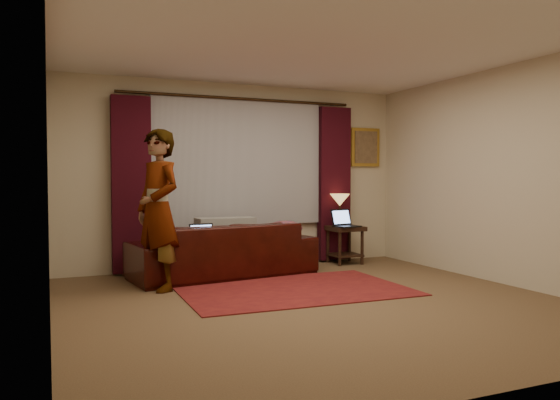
{
  "coord_description": "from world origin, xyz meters",
  "views": [
    {
      "loc": [
        -2.5,
        -4.9,
        1.27
      ],
      "look_at": [
        0.1,
        1.2,
        1.0
      ],
      "focal_mm": 35.0,
      "sensor_mm": 36.0,
      "label": 1
    }
  ],
  "objects_px": {
    "sofa": "(224,239)",
    "person": "(158,210)",
    "laptop_sofa": "(205,234)",
    "end_table": "(345,245)",
    "laptop_table": "(347,218)",
    "tiffany_lamp": "(340,210)"
  },
  "relations": [
    {
      "from": "sofa",
      "to": "person",
      "type": "xyz_separation_m",
      "value": [
        -0.94,
        -0.55,
        0.44
      ]
    },
    {
      "from": "laptop_sofa",
      "to": "sofa",
      "type": "bearing_deg",
      "value": 35.26
    },
    {
      "from": "end_table",
      "to": "person",
      "type": "relative_size",
      "value": 0.31
    },
    {
      "from": "sofa",
      "to": "laptop_sofa",
      "type": "xyz_separation_m",
      "value": [
        -0.33,
        -0.27,
        0.11
      ]
    },
    {
      "from": "person",
      "to": "laptop_table",
      "type": "bearing_deg",
      "value": 81.01
    },
    {
      "from": "laptop_table",
      "to": "person",
      "type": "relative_size",
      "value": 0.21
    },
    {
      "from": "end_table",
      "to": "tiffany_lamp",
      "type": "bearing_deg",
      "value": 130.72
    },
    {
      "from": "laptop_sofa",
      "to": "tiffany_lamp",
      "type": "distance_m",
      "value": 2.33
    },
    {
      "from": "laptop_table",
      "to": "laptop_sofa",
      "type": "bearing_deg",
      "value": 177.48
    },
    {
      "from": "sofa",
      "to": "laptop_sofa",
      "type": "bearing_deg",
      "value": 31.69
    },
    {
      "from": "laptop_sofa",
      "to": "end_table",
      "type": "distance_m",
      "value": 2.38
    },
    {
      "from": "person",
      "to": "tiffany_lamp",
      "type": "bearing_deg",
      "value": 84.85
    },
    {
      "from": "laptop_sofa",
      "to": "tiffany_lamp",
      "type": "xyz_separation_m",
      "value": [
        2.24,
        0.63,
        0.21
      ]
    },
    {
      "from": "sofa",
      "to": "laptop_table",
      "type": "height_order",
      "value": "sofa"
    },
    {
      "from": "laptop_sofa",
      "to": "person",
      "type": "relative_size",
      "value": 0.18
    },
    {
      "from": "sofa",
      "to": "end_table",
      "type": "xyz_separation_m",
      "value": [
        1.96,
        0.3,
        -0.2
      ]
    },
    {
      "from": "laptop_sofa",
      "to": "end_table",
      "type": "height_order",
      "value": "laptop_sofa"
    },
    {
      "from": "person",
      "to": "end_table",
      "type": "bearing_deg",
      "value": 83.43
    },
    {
      "from": "tiffany_lamp",
      "to": "person",
      "type": "xyz_separation_m",
      "value": [
        -2.85,
        -0.91,
        0.12
      ]
    },
    {
      "from": "sofa",
      "to": "laptop_sofa",
      "type": "relative_size",
      "value": 7.07
    },
    {
      "from": "end_table",
      "to": "laptop_table",
      "type": "bearing_deg",
      "value": -108.01
    },
    {
      "from": "laptop_sofa",
      "to": "tiffany_lamp",
      "type": "height_order",
      "value": "tiffany_lamp"
    }
  ]
}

